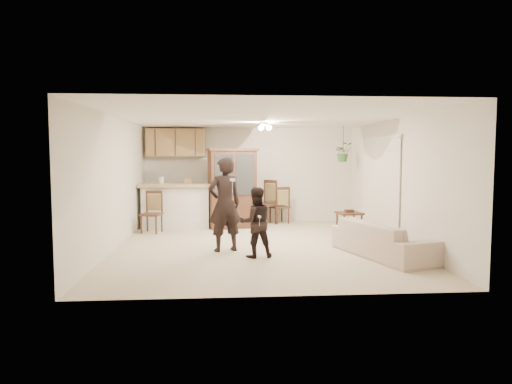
{
  "coord_description": "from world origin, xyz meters",
  "views": [
    {
      "loc": [
        -0.71,
        -8.83,
        1.77
      ],
      "look_at": [
        -0.03,
        0.4,
        1.03
      ],
      "focal_mm": 32.0,
      "sensor_mm": 36.0,
      "label": 1
    }
  ],
  "objects": [
    {
      "name": "adult",
      "position": [
        -0.67,
        -0.46,
        0.9
      ],
      "size": [
        0.76,
        0.63,
        1.8
      ],
      "primitive_type": "imported",
      "rotation": [
        0.0,
        0.0,
        3.49
      ],
      "color": "black",
      "rests_on": "floor"
    },
    {
      "name": "bar_top",
      "position": [
        -1.85,
        2.35,
        1.05
      ],
      "size": [
        1.75,
        0.7,
        0.08
      ],
      "primitive_type": "cube",
      "color": "#A08760",
      "rests_on": "breakfast_bar"
    },
    {
      "name": "china_hutch",
      "position": [
        -0.47,
        2.25,
        0.96
      ],
      "size": [
        1.31,
        0.78,
        1.94
      ],
      "rotation": [
        0.0,
        0.0,
        0.26
      ],
      "color": "#3B1E15",
      "rests_on": "floor"
    },
    {
      "name": "vertical_blinds",
      "position": [
        2.71,
        0.9,
        1.1
      ],
      "size": [
        0.06,
        2.3,
        2.1
      ],
      "primitive_type": null,
      "color": "beige",
      "rests_on": "wall_right"
    },
    {
      "name": "chair_bar",
      "position": [
        -2.34,
        1.66,
        0.27
      ],
      "size": [
        0.51,
        0.51,
        0.96
      ],
      "rotation": [
        0.0,
        0.0,
        -0.23
      ],
      "color": "#3B1E15",
      "rests_on": "floor"
    },
    {
      "name": "wall_right",
      "position": [
        2.75,
        0.0,
        1.25
      ],
      "size": [
        0.02,
        6.5,
        2.5
      ],
      "primitive_type": "cube",
      "color": "beige",
      "rests_on": "ground"
    },
    {
      "name": "floor",
      "position": [
        0.0,
        0.0,
        0.0
      ],
      "size": [
        6.5,
        6.5,
        0.0
      ],
      "primitive_type": "plane",
      "color": "beige",
      "rests_on": "ground"
    },
    {
      "name": "hanging_plant",
      "position": [
        2.3,
        2.4,
        1.85
      ],
      "size": [
        0.43,
        0.37,
        0.48
      ],
      "primitive_type": "imported",
      "color": "#245421",
      "rests_on": "ceiling"
    },
    {
      "name": "sofa",
      "position": [
        2.1,
        -1.13,
        0.37
      ],
      "size": [
        1.25,
        2.01,
        0.73
      ],
      "primitive_type": "imported",
      "rotation": [
        0.0,
        0.0,
        1.87
      ],
      "color": "beige",
      "rests_on": "floor"
    },
    {
      "name": "controller_child",
      "position": [
        -0.1,
        -1.3,
        0.75
      ],
      "size": [
        0.05,
        0.11,
        0.03
      ],
      "primitive_type": "cube",
      "rotation": [
        0.0,
        0.0,
        3.3
      ],
      "color": "white",
      "rests_on": "child"
    },
    {
      "name": "chair_hutch_left",
      "position": [
        0.37,
        2.85,
        0.32
      ],
      "size": [
        0.7,
        0.7,
        1.13
      ],
      "rotation": [
        0.0,
        0.0,
        -0.91
      ],
      "color": "#3B1E15",
      "rests_on": "floor"
    },
    {
      "name": "wall_left",
      "position": [
        -2.75,
        0.0,
        1.25
      ],
      "size": [
        0.02,
        6.5,
        2.5
      ],
      "primitive_type": "cube",
      "color": "beige",
      "rests_on": "ground"
    },
    {
      "name": "child",
      "position": [
        -0.14,
        -1.01,
        0.68
      ],
      "size": [
        0.73,
        0.61,
        1.35
      ],
      "primitive_type": "imported",
      "rotation": [
        0.0,
        0.0,
        3.3
      ],
      "color": "black",
      "rests_on": "floor"
    },
    {
      "name": "upper_cabinets",
      "position": [
        -1.9,
        3.07,
        2.1
      ],
      "size": [
        1.5,
        0.34,
        0.7
      ],
      "primitive_type": "cube",
      "color": "olive",
      "rests_on": "wall_back"
    },
    {
      "name": "controller_adult",
      "position": [
        -0.54,
        -0.84,
        1.34
      ],
      "size": [
        0.1,
        0.16,
        0.05
      ],
      "primitive_type": "cube",
      "rotation": [
        0.0,
        0.0,
        3.49
      ],
      "color": "white",
      "rests_on": "adult"
    },
    {
      "name": "ceiling",
      "position": [
        0.0,
        0.0,
        2.5
      ],
      "size": [
        5.5,
        6.5,
        0.02
      ],
      "primitive_type": "cube",
      "color": "white",
      "rests_on": "wall_back"
    },
    {
      "name": "chair_hutch_right",
      "position": [
        0.77,
        2.93,
        0.27
      ],
      "size": [
        0.56,
        0.56,
        0.96
      ],
      "rotation": [
        0.0,
        0.0,
        3.54
      ],
      "color": "#3B1E15",
      "rests_on": "floor"
    },
    {
      "name": "plant_cord",
      "position": [
        2.3,
        2.4,
        2.17
      ],
      "size": [
        0.01,
        0.01,
        0.65
      ],
      "primitive_type": "cylinder",
      "color": "black",
      "rests_on": "ceiling"
    },
    {
      "name": "wall_front",
      "position": [
        0.0,
        -3.25,
        1.25
      ],
      "size": [
        5.5,
        0.02,
        2.5
      ],
      "primitive_type": "cube",
      "color": "beige",
      "rests_on": "ground"
    },
    {
      "name": "wall_back",
      "position": [
        0.0,
        3.25,
        1.25
      ],
      "size": [
        5.5,
        0.02,
        2.5
      ],
      "primitive_type": "cube",
      "color": "beige",
      "rests_on": "ground"
    },
    {
      "name": "ceiling_fixture",
      "position": [
        0.2,
        1.2,
        2.4
      ],
      "size": [
        0.36,
        0.36,
        0.2
      ],
      "primitive_type": null,
      "color": "#FFE8BF",
      "rests_on": "ceiling"
    },
    {
      "name": "breakfast_bar",
      "position": [
        -1.85,
        2.35,
        0.5
      ],
      "size": [
        1.6,
        0.55,
        1.0
      ],
      "primitive_type": "cube",
      "color": "silver",
      "rests_on": "floor"
    },
    {
      "name": "side_table",
      "position": [
        2.02,
        0.79,
        0.28
      ],
      "size": [
        0.56,
        0.56,
        0.61
      ],
      "rotation": [
        0.0,
        0.0,
        0.15
      ],
      "color": "#3B1E15",
      "rests_on": "floor"
    }
  ]
}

